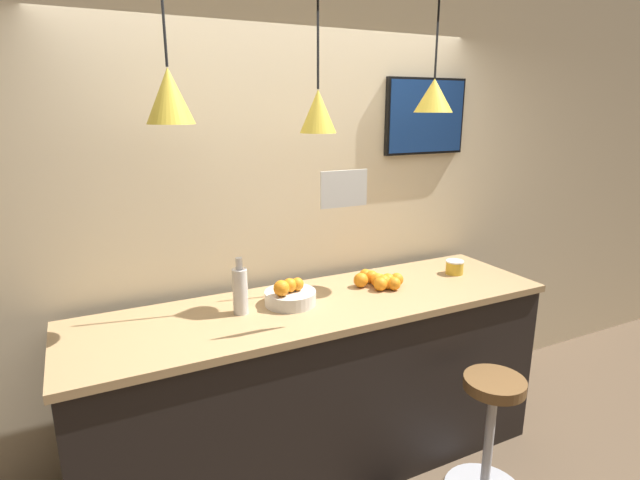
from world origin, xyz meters
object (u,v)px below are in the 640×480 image
object	(u,v)px
bar_stool	(490,426)
mounted_tv	(426,116)
fruit_bowl	(290,295)
spread_jar	(455,267)
juice_bottle	(240,290)

from	to	relation	value
bar_stool	mounted_tv	xyz separation A→B (m)	(0.27, 1.03, 1.58)
mounted_tv	fruit_bowl	bearing A→B (deg)	-161.62
spread_jar	mounted_tv	size ratio (longest dim) A/B	0.18
bar_stool	spread_jar	xyz separation A→B (m)	(0.27, 0.66, 0.65)
bar_stool	spread_jar	distance (m)	0.97
bar_stool	spread_jar	bearing A→B (deg)	67.47
spread_jar	mounted_tv	bearing A→B (deg)	89.90
bar_stool	mounted_tv	bearing A→B (deg)	75.13
mounted_tv	spread_jar	bearing A→B (deg)	-90.10
spread_jar	mounted_tv	xyz separation A→B (m)	(0.00, 0.37, 0.92)
fruit_bowl	spread_jar	world-z (taller)	fruit_bowl
bar_stool	mounted_tv	distance (m)	1.91
bar_stool	juice_bottle	bearing A→B (deg)	149.80
juice_bottle	spread_jar	world-z (taller)	juice_bottle
fruit_bowl	spread_jar	distance (m)	1.14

